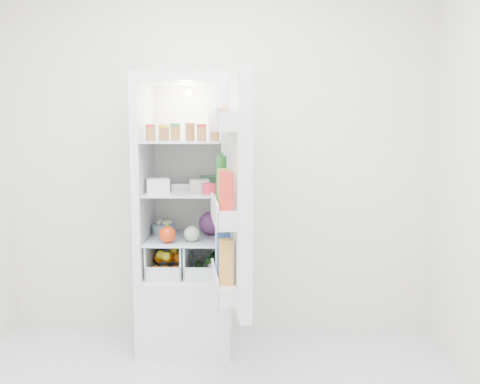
{
  "coord_description": "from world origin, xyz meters",
  "views": [
    {
      "loc": [
        0.26,
        -2.28,
        1.48
      ],
      "look_at": [
        0.16,
        0.95,
        1.08
      ],
      "focal_mm": 40.0,
      "sensor_mm": 36.0,
      "label": 1
    }
  ],
  "objects_px": {
    "fridge_door": "(235,197)",
    "refrigerator": "(188,247)",
    "mushroom_bowl": "(164,229)",
    "red_cabbage": "(211,223)"
  },
  "relations": [
    {
      "from": "red_cabbage",
      "to": "refrigerator",
      "type": "bearing_deg",
      "value": -171.61
    },
    {
      "from": "refrigerator",
      "to": "fridge_door",
      "type": "height_order",
      "value": "refrigerator"
    },
    {
      "from": "refrigerator",
      "to": "red_cabbage",
      "type": "bearing_deg",
      "value": 8.39
    },
    {
      "from": "mushroom_bowl",
      "to": "fridge_door",
      "type": "height_order",
      "value": "fridge_door"
    },
    {
      "from": "red_cabbage",
      "to": "fridge_door",
      "type": "xyz_separation_m",
      "value": [
        0.19,
        -0.66,
        0.27
      ]
    },
    {
      "from": "mushroom_bowl",
      "to": "red_cabbage",
      "type": "bearing_deg",
      "value": 0.71
    },
    {
      "from": "mushroom_bowl",
      "to": "fridge_door",
      "type": "xyz_separation_m",
      "value": [
        0.51,
        -0.65,
        0.31
      ]
    },
    {
      "from": "fridge_door",
      "to": "refrigerator",
      "type": "bearing_deg",
      "value": 20.35
    },
    {
      "from": "refrigerator",
      "to": "red_cabbage",
      "type": "height_order",
      "value": "refrigerator"
    },
    {
      "from": "refrigerator",
      "to": "mushroom_bowl",
      "type": "relative_size",
      "value": 11.8
    }
  ]
}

